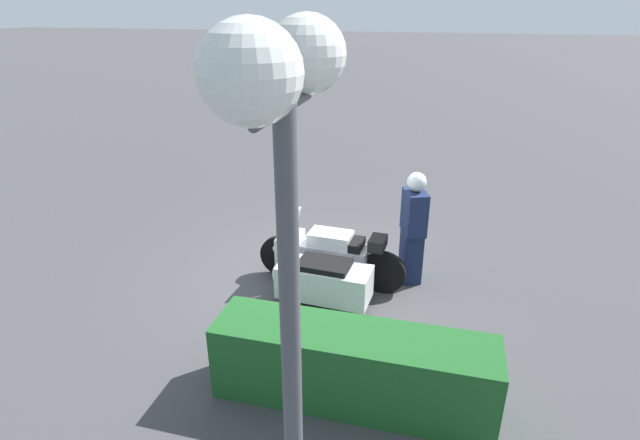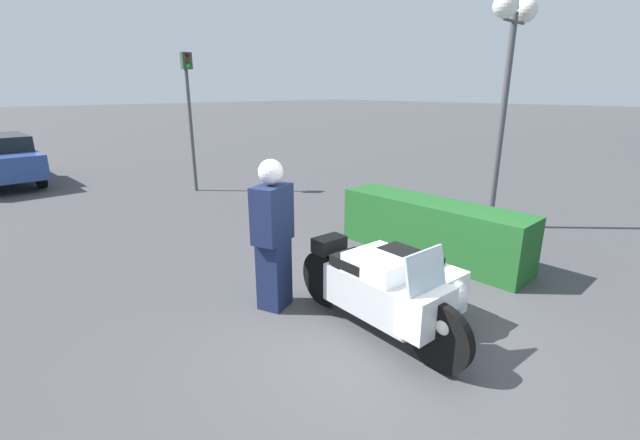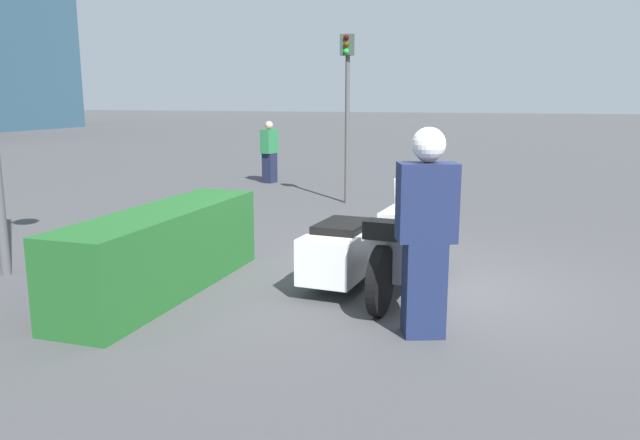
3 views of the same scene
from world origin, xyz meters
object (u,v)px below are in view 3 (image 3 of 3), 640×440
object	(u,v)px
police_motorcycle	(374,245)
traffic_light_near	(347,94)
pedestrian_bystander	(269,152)
officer_rider	(426,228)
hedge_bush_curbside	(163,251)

from	to	relation	value
police_motorcycle	traffic_light_near	xyz separation A→B (m)	(5.39, 1.84, 1.71)
pedestrian_bystander	officer_rider	bearing A→B (deg)	-47.16
officer_rider	traffic_light_near	world-z (taller)	traffic_light_near
officer_rider	pedestrian_bystander	distance (m)	10.51
police_motorcycle	officer_rider	distance (m)	1.61
hedge_bush_curbside	traffic_light_near	size ratio (longest dim) A/B	0.95
police_motorcycle	hedge_bush_curbside	bearing A→B (deg)	116.88
officer_rider	traffic_light_near	size ratio (longest dim) A/B	0.57
officer_rider	traffic_light_near	bearing A→B (deg)	1.23
officer_rider	pedestrian_bystander	size ratio (longest dim) A/B	1.22
hedge_bush_curbside	officer_rider	bearing A→B (deg)	-97.62
officer_rider	pedestrian_bystander	xyz separation A→B (m)	(9.09, 5.28, -0.22)
pedestrian_bystander	police_motorcycle	bearing A→B (deg)	-47.19
traffic_light_near	officer_rider	bearing A→B (deg)	19.73
officer_rider	hedge_bush_curbside	bearing A→B (deg)	62.38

